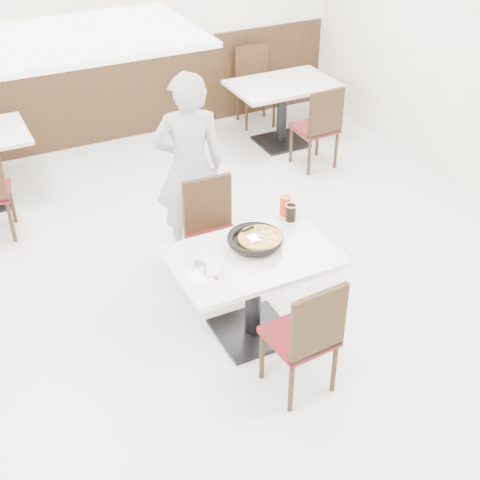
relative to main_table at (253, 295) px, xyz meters
name	(u,v)px	position (x,y,z in m)	size (l,w,h in m)	color
floor	(234,302)	(0.03, 0.40, -0.38)	(7.00, 7.00, 0.00)	beige
wall_back	(94,24)	(0.03, 3.90, 1.02)	(6.00, 0.04, 2.80)	beige
wainscot_back	(104,97)	(0.03, 3.88, 0.18)	(5.90, 0.03, 1.10)	black
fluo_panel_a	(29,44)	(-1.47, -1.10, 2.40)	(1.20, 0.60, 0.02)	white
main_table	(253,295)	(0.00, 0.00, 0.00)	(1.20, 0.80, 0.75)	beige
chair_near	(300,333)	(0.03, -0.62, 0.10)	(0.42, 0.42, 0.95)	black
chair_far	(217,239)	(0.01, 0.67, 0.10)	(0.42, 0.42, 0.95)	black
trivet	(256,245)	(0.06, 0.08, 0.39)	(0.13, 0.13, 0.04)	black
pizza_pan	(255,242)	(0.06, 0.08, 0.42)	(0.37, 0.37, 0.01)	black
pizza	(260,240)	(0.09, 0.06, 0.44)	(0.29, 0.29, 0.02)	gold
pizza_server	(253,238)	(0.03, 0.06, 0.47)	(0.07, 0.09, 0.00)	silver
napkin	(202,276)	(-0.44, -0.07, 0.38)	(0.18, 0.18, 0.00)	white
side_plate	(211,270)	(-0.36, -0.05, 0.38)	(0.16, 0.16, 0.01)	silver
fork	(205,269)	(-0.40, -0.03, 0.39)	(0.01, 0.15, 0.00)	silver
cola_glass	(291,213)	(0.47, 0.28, 0.44)	(0.08, 0.08, 0.13)	black
red_cup	(285,206)	(0.47, 0.38, 0.45)	(0.09, 0.09, 0.16)	#C8390C
diner_person	(189,167)	(0.04, 1.27, 0.47)	(0.62, 0.41, 1.70)	silver
bg_table_right	(282,114)	(1.87, 2.89, 0.00)	(1.20, 0.80, 0.75)	beige
bg_chair_right_near	(315,126)	(1.92, 2.23, 0.10)	(0.42, 0.42, 0.95)	black
bg_chair_right_far	(256,88)	(1.87, 3.54, 0.10)	(0.42, 0.42, 0.95)	black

